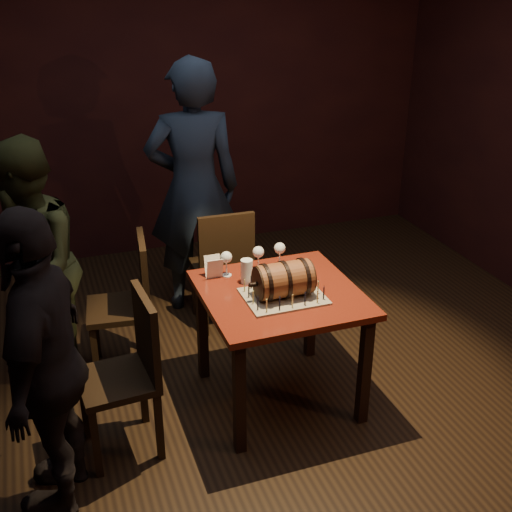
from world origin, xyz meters
The scene contains 16 objects.
room_shell centered at (0.00, 0.00, 1.40)m, with size 5.04×5.04×2.80m.
pub_table centered at (0.10, -0.05, 0.64)m, with size 0.90×0.90×0.75m.
cake_board centered at (0.09, -0.13, 0.76)m, with size 0.45×0.35×0.01m, color gray.
barrel_cake centered at (0.09, -0.13, 0.86)m, with size 0.37×0.22×0.22m.
birthday_candles centered at (0.09, -0.13, 0.80)m, with size 0.40×0.30×0.09m.
wine_glass_left centered at (-0.13, 0.25, 0.87)m, with size 0.07×0.07×0.16m.
wine_glass_mid centered at (0.08, 0.26, 0.87)m, with size 0.07×0.07×0.16m.
wine_glass_right centered at (0.22, 0.26, 0.87)m, with size 0.07×0.07×0.16m.
pint_of_ale centered at (-0.05, 0.12, 0.82)m, with size 0.07×0.07×0.15m.
menu_card centered at (-0.21, 0.25, 0.81)m, with size 0.10×0.05×0.13m, color white, non-canonical shape.
chair_back centered at (0.04, 0.89, 0.52)m, with size 0.41×0.41×0.93m.
chair_left_rear centered at (-0.68, 0.59, 0.52)m, with size 0.45×0.45×0.93m.
chair_left_front centered at (-0.81, -0.18, 0.52)m, with size 0.43×0.43×0.93m.
person_back centered at (-0.06, 1.31, 0.96)m, with size 0.70×0.46×1.92m, color #1C2738.
person_left_rear centered at (-1.26, 0.64, 0.80)m, with size 0.78×0.61×1.60m, color #30361B.
person_left_front centered at (-1.22, -0.43, 0.79)m, with size 0.92×0.38×1.58m, color black.
Camera 1 is at (-1.14, -3.12, 2.50)m, focal length 45.00 mm.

